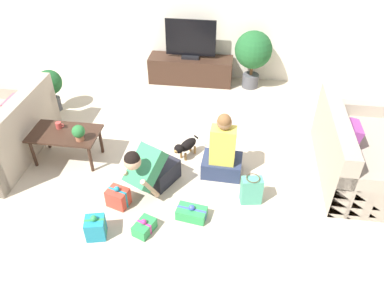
# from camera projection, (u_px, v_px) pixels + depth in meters

# --- Properties ---
(ground_plane) EXTENTS (16.00, 16.00, 0.00)m
(ground_plane) POSITION_uv_depth(u_px,v_px,m) (175.00, 158.00, 5.33)
(ground_plane) COLOR beige
(wall_back) EXTENTS (8.40, 0.06, 2.60)m
(wall_back) POSITION_uv_depth(u_px,v_px,m) (199.00, 8.00, 6.61)
(wall_back) COLOR silver
(wall_back) RESTS_ON ground_plane
(sofa_left) EXTENTS (0.92, 1.75, 0.88)m
(sofa_left) POSITION_uv_depth(u_px,v_px,m) (4.00, 136.00, 5.23)
(sofa_left) COLOR tan
(sofa_left) RESTS_ON ground_plane
(sofa_right) EXTENTS (0.92, 1.75, 0.88)m
(sofa_right) POSITION_uv_depth(u_px,v_px,m) (354.00, 154.00, 4.91)
(sofa_right) COLOR tan
(sofa_right) RESTS_ON ground_plane
(coffee_table) EXTENTS (0.93, 0.53, 0.45)m
(coffee_table) POSITION_uv_depth(u_px,v_px,m) (65.00, 136.00, 5.08)
(coffee_table) COLOR #382319
(coffee_table) RESTS_ON ground_plane
(tv_console) EXTENTS (1.55, 0.45, 0.49)m
(tv_console) POSITION_uv_depth(u_px,v_px,m) (191.00, 70.00, 7.03)
(tv_console) COLOR #382319
(tv_console) RESTS_ON ground_plane
(tv) EXTENTS (0.91, 0.20, 0.71)m
(tv) POSITION_uv_depth(u_px,v_px,m) (191.00, 41.00, 6.69)
(tv) COLOR black
(tv) RESTS_ON tv_console
(potted_plant_corner_left) EXTENTS (0.41, 0.41, 0.72)m
(potted_plant_corner_left) POSITION_uv_depth(u_px,v_px,m) (50.00, 85.00, 6.09)
(potted_plant_corner_left) COLOR #4C4C51
(potted_plant_corner_left) RESTS_ON ground_plane
(potted_plant_back_right) EXTENTS (0.66, 0.66, 1.06)m
(potted_plant_back_right) POSITION_uv_depth(u_px,v_px,m) (253.00, 52.00, 6.60)
(potted_plant_back_right) COLOR #4C4C51
(potted_plant_back_right) RESTS_ON ground_plane
(person_kneeling) EXTENTS (0.63, 0.83, 0.80)m
(person_kneeling) POSITION_uv_depth(u_px,v_px,m) (150.00, 169.00, 4.60)
(person_kneeling) COLOR #23232D
(person_kneeling) RESTS_ON ground_plane
(person_sitting) EXTENTS (0.53, 0.49, 0.97)m
(person_sitting) POSITION_uv_depth(u_px,v_px,m) (222.00, 153.00, 4.86)
(person_sitting) COLOR #283351
(person_sitting) RESTS_ON ground_plane
(dog) EXTENTS (0.31, 0.43, 0.30)m
(dog) POSITION_uv_depth(u_px,v_px,m) (186.00, 146.00, 5.23)
(dog) COLOR black
(dog) RESTS_ON ground_plane
(gift_box_a) EXTENTS (0.37, 0.25, 0.20)m
(gift_box_a) POSITION_uv_depth(u_px,v_px,m) (192.00, 213.00, 4.40)
(gift_box_a) COLOR #2D934C
(gift_box_a) RESTS_ON ground_plane
(gift_box_b) EXTENTS (0.26, 0.31, 0.19)m
(gift_box_b) POSITION_uv_depth(u_px,v_px,m) (144.00, 227.00, 4.24)
(gift_box_b) COLOR #2D934C
(gift_box_b) RESTS_ON ground_plane
(gift_box_c) EXTENTS (0.26, 0.25, 0.32)m
(gift_box_c) POSITION_uv_depth(u_px,v_px,m) (96.00, 227.00, 4.15)
(gift_box_c) COLOR teal
(gift_box_c) RESTS_ON ground_plane
(gift_box_d) EXTENTS (0.30, 0.27, 0.29)m
(gift_box_d) POSITION_uv_depth(u_px,v_px,m) (118.00, 197.00, 4.54)
(gift_box_d) COLOR red
(gift_box_d) RESTS_ON ground_plane
(gift_bag_a) EXTENTS (0.28, 0.19, 0.39)m
(gift_bag_a) POSITION_uv_depth(u_px,v_px,m) (251.00, 190.00, 4.54)
(gift_bag_a) COLOR #4CA384
(gift_bag_a) RESTS_ON ground_plane
(mug) EXTENTS (0.12, 0.08, 0.09)m
(mug) POSITION_uv_depth(u_px,v_px,m) (59.00, 125.00, 5.11)
(mug) COLOR #B23D38
(mug) RESTS_ON coffee_table
(tabletop_plant) EXTENTS (0.17, 0.17, 0.22)m
(tabletop_plant) POSITION_uv_depth(u_px,v_px,m) (79.00, 132.00, 4.84)
(tabletop_plant) COLOR #A36042
(tabletop_plant) RESTS_ON coffee_table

